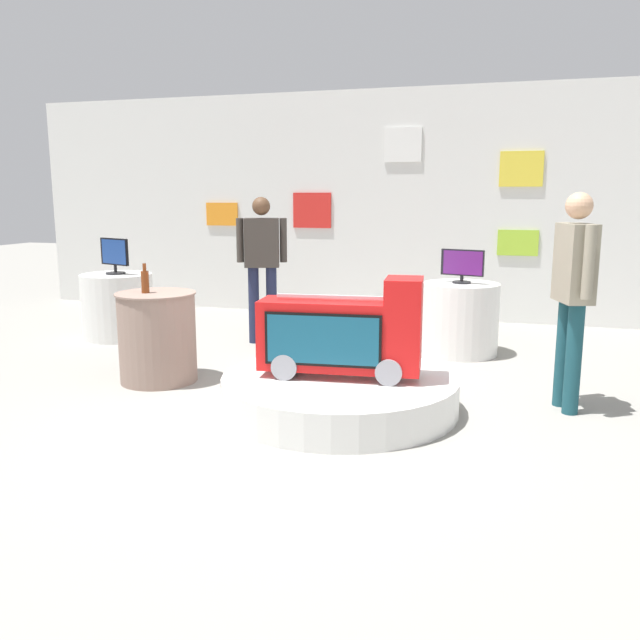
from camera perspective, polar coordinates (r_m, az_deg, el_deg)
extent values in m
plane|color=gray|center=(5.01, -1.69, -8.46)|extent=(30.00, 30.00, 0.00)
cube|color=silver|center=(9.00, 7.04, 9.86)|extent=(10.96, 0.10, 3.03)
cube|color=yellow|center=(8.82, 17.12, 12.46)|extent=(0.53, 0.02, 0.44)
cube|color=orange|center=(9.71, -8.52, 9.10)|extent=(0.49, 0.02, 0.33)
cube|color=white|center=(8.95, 7.23, 14.89)|extent=(0.49, 0.02, 0.44)
cube|color=red|center=(9.22, -0.70, 9.52)|extent=(0.55, 0.02, 0.48)
cube|color=#9ECC33|center=(8.83, 16.83, 6.45)|extent=(0.51, 0.02, 0.33)
cylinder|color=silver|center=(5.14, 1.71, -6.35)|extent=(1.84, 1.84, 0.27)
cylinder|color=gray|center=(5.15, -2.62, -3.59)|extent=(0.24, 0.45, 0.20)
cylinder|color=gray|center=(5.03, 6.18, -4.00)|extent=(0.24, 0.45, 0.20)
cube|color=red|center=(5.03, 1.74, -1.31)|extent=(1.26, 0.49, 0.53)
cube|color=red|center=(4.91, 7.33, 2.57)|extent=(0.31, 0.40, 0.19)
cube|color=black|center=(4.85, 0.21, -1.75)|extent=(0.88, 0.10, 0.40)
cube|color=navy|center=(4.85, 0.21, -1.75)|extent=(0.84, 0.10, 0.36)
cube|color=#B2B2B7|center=(4.97, 1.76, 2.02)|extent=(0.99, 0.12, 0.02)
cylinder|color=silver|center=(8.04, -17.20, 1.18)|extent=(0.82, 0.82, 0.75)
cylinder|color=black|center=(7.99, -17.35, 3.91)|extent=(0.22, 0.22, 0.02)
cylinder|color=black|center=(7.98, -17.37, 4.29)|extent=(0.04, 0.04, 0.09)
cube|color=black|center=(7.97, -17.45, 5.70)|extent=(0.44, 0.18, 0.31)
cube|color=navy|center=(7.94, -17.50, 5.68)|extent=(0.40, 0.15, 0.28)
cylinder|color=silver|center=(7.04, 12.10, 0.12)|extent=(0.79, 0.79, 0.75)
cylinder|color=black|center=(6.98, 12.22, 3.23)|extent=(0.19, 0.19, 0.02)
cylinder|color=black|center=(6.98, 12.23, 3.56)|extent=(0.04, 0.04, 0.06)
cube|color=black|center=(6.96, 12.29, 4.91)|extent=(0.45, 0.15, 0.27)
cube|color=#561E6B|center=(6.94, 12.32, 4.89)|extent=(0.41, 0.11, 0.24)
cylinder|color=gray|center=(6.04, -13.95, -1.46)|extent=(0.68, 0.68, 0.81)
cylinder|color=gray|center=(5.97, -14.13, 2.26)|extent=(0.71, 0.71, 0.02)
cylinder|color=brown|center=(5.95, -14.98, 3.21)|extent=(0.07, 0.07, 0.19)
cylinder|color=brown|center=(5.94, -15.04, 4.46)|extent=(0.03, 0.03, 0.07)
cylinder|color=#1E233F|center=(7.42, -4.23, 1.31)|extent=(0.12, 0.12, 0.86)
cylinder|color=#1E233F|center=(7.43, -5.77, 1.30)|extent=(0.12, 0.12, 0.86)
cube|color=#38332D|center=(7.34, -5.09, 6.72)|extent=(0.42, 0.31, 0.54)
sphere|color=brown|center=(7.32, -5.15, 9.84)|extent=(0.20, 0.20, 0.20)
cylinder|color=#38332D|center=(7.33, -3.21, 6.95)|extent=(0.08, 0.08, 0.49)
cylinder|color=#38332D|center=(7.36, -6.98, 6.90)|extent=(0.08, 0.08, 0.49)
cylinder|color=#194751|center=(5.51, 20.41, -2.73)|extent=(0.12, 0.12, 0.85)
cylinder|color=#194751|center=(5.33, 21.18, -3.22)|extent=(0.12, 0.12, 0.85)
cube|color=gray|center=(5.31, 21.31, 4.64)|extent=(0.30, 0.42, 0.59)
sphere|color=tan|center=(5.28, 21.63, 9.23)|extent=(0.20, 0.20, 0.20)
cylinder|color=gray|center=(5.53, 20.40, 5.22)|extent=(0.08, 0.08, 0.53)
cylinder|color=gray|center=(5.08, 22.35, 4.66)|extent=(0.08, 0.08, 0.53)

